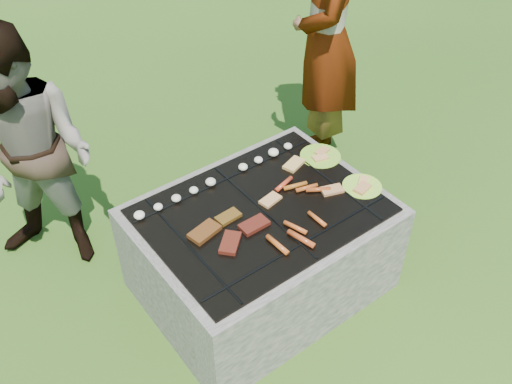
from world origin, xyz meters
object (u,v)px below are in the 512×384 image
fire_pit (261,252)px  plate_far (320,156)px  bystander (32,158)px  cook (328,40)px  plate_near (362,187)px

fire_pit → plate_far: 0.67m
bystander → plate_far: bearing=18.1°
plate_far → bystander: 1.63m
plate_far → cook: 0.86m
fire_pit → plate_far: bearing=15.7°
plate_near → bystander: 1.82m
plate_far → plate_near: 0.35m
fire_pit → plate_far: size_ratio=5.17×
cook → bystander: cook is taller
plate_near → cook: bearing=59.4°
plate_far → cook: cook is taller
cook → bystander: bearing=-54.2°
plate_near → cook: (0.54, 0.91, 0.36)m
plate_far → bystander: bystander is taller
plate_near → bystander: size_ratio=0.19×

